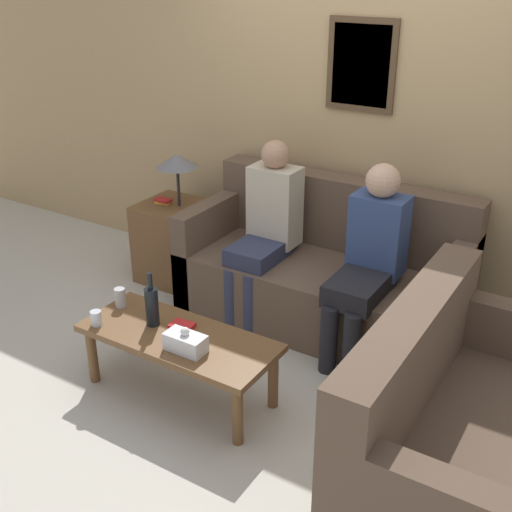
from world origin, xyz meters
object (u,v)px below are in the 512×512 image
(wine_bottle, at_px, (152,305))
(person_right, at_px, (369,256))
(couch_main, at_px, (324,275))
(person_left, at_px, (266,225))
(teddy_bear, at_px, (347,427))
(coffee_table, at_px, (179,343))
(couch_side, at_px, (460,442))
(drinking_glass, at_px, (96,318))

(wine_bottle, xyz_separation_m, person_right, (0.90, 1.01, 0.13))
(couch_main, xyz_separation_m, person_left, (-0.39, -0.13, 0.34))
(person_right, distance_m, teddy_bear, 1.13)
(coffee_table, relative_size, wine_bottle, 3.49)
(couch_main, bearing_deg, couch_side, -42.85)
(couch_main, height_order, person_right, person_right)
(couch_main, bearing_deg, person_right, -27.84)
(person_right, bearing_deg, person_left, 174.22)
(drinking_glass, distance_m, teddy_bear, 1.55)
(coffee_table, height_order, person_right, person_right)
(drinking_glass, height_order, person_left, person_left)
(couch_main, relative_size, teddy_bear, 5.72)
(coffee_table, height_order, teddy_bear, coffee_table)
(couch_side, bearing_deg, couch_main, 47.15)
(coffee_table, bearing_deg, couch_side, 1.51)
(couch_side, xyz_separation_m, person_left, (-1.68, 1.06, 0.34))
(couch_side, height_order, person_left, person_left)
(couch_side, relative_size, teddy_bear, 4.49)
(person_right, bearing_deg, drinking_glass, -134.71)
(wine_bottle, relative_size, person_left, 0.27)
(couch_main, bearing_deg, drinking_glass, -119.07)
(person_left, bearing_deg, drinking_glass, -106.93)
(drinking_glass, bearing_deg, person_right, 45.29)
(drinking_glass, bearing_deg, coffee_table, 19.31)
(couch_main, xyz_separation_m, drinking_glass, (-0.78, -1.40, 0.12))
(couch_main, xyz_separation_m, person_right, (0.40, -0.21, 0.33))
(wine_bottle, height_order, teddy_bear, wine_bottle)
(couch_main, relative_size, person_left, 1.55)
(coffee_table, distance_m, person_right, 1.29)
(couch_side, distance_m, drinking_glass, 2.08)
(person_right, bearing_deg, teddy_bear, -71.30)
(drinking_glass, relative_size, person_left, 0.07)
(couch_main, relative_size, person_right, 1.57)
(couch_side, bearing_deg, coffee_table, 91.51)
(person_left, xyz_separation_m, teddy_bear, (1.11, -1.03, -0.52))
(couch_main, height_order, wine_bottle, couch_main)
(wine_bottle, distance_m, person_right, 1.36)
(drinking_glass, relative_size, teddy_bear, 0.27)
(coffee_table, bearing_deg, wine_bottle, 176.02)
(drinking_glass, distance_m, person_left, 1.35)
(person_right, relative_size, teddy_bear, 3.64)
(person_left, bearing_deg, couch_main, 18.43)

